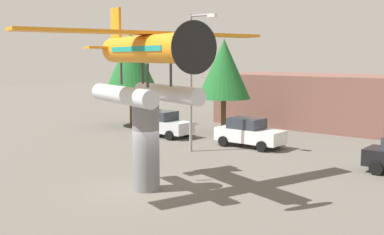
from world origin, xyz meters
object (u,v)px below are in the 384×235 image
Objects in this scene: car_mid_white at (249,133)px; tree_east at (224,69)px; display_pedestal at (146,147)px; tree_west at (131,66)px; storefront_building at (312,100)px; car_near_silver at (163,124)px; streetlight_primary at (193,73)px; floatplane_monument at (146,61)px.

tree_east is (-4.23, 3.31, 3.73)m from car_mid_white.
display_pedestal reaches higher than car_mid_white.
storefront_building is at bearing 42.17° from tree_west.
tree_west is (-11.96, 1.64, 3.92)m from car_mid_white.
car_mid_white is at bearing 98.89° from display_pedestal.
car_mid_white is (6.69, 0.48, 0.00)m from car_near_silver.
car_mid_white is 6.54m from tree_east.
streetlight_primary is 11.38m from tree_west.
tree_west is at bearing 172.18° from car_mid_white.
streetlight_primary is 7.08m from tree_east.
tree_east is (-5.89, 13.91, 2.80)m from display_pedestal.
tree_west reaches higher than car_mid_white.
display_pedestal is 3.48m from floatplane_monument.
streetlight_primary is (-3.36, 7.29, 2.75)m from display_pedestal.
tree_west is at bearing 138.04° from display_pedestal.
streetlight_primary is at bearing -92.04° from storefront_building.
tree_east is (-6.01, 13.95, -0.68)m from floatplane_monument.
storefront_building is 1.87× the size of tree_west.
streetlight_primary is 0.56× the size of storefront_building.
tree_west is at bearing -137.83° from storefront_building.
floatplane_monument is 13.94m from car_near_silver.
storefront_building is (5.50, 11.88, 1.16)m from car_near_silver.
display_pedestal is 0.54× the size of tree_east.
streetlight_primary reaches higher than tree_west.
storefront_building reaches higher than display_pedestal.
floatplane_monument is 2.43× the size of car_mid_white.
display_pedestal is 0.35× the size of floatplane_monument.
car_near_silver is 6.90m from tree_west.
tree_west is 1.10× the size of tree_east.
car_near_silver is 6.70m from car_mid_white.
tree_west is (-5.27, 2.12, 3.92)m from car_near_silver.
streetlight_primary reaches higher than floatplane_monument.
tree_west reaches higher than car_near_silver.
car_near_silver is 6.80m from streetlight_primary.
streetlight_primary is (-3.49, 7.34, -0.73)m from floatplane_monument.
streetlight_primary is at bearing 114.75° from display_pedestal.
tree_east is at bearing 110.91° from streetlight_primary.
floatplane_monument is 1.51× the size of tree_east.
car_near_silver is 0.62× the size of tree_east.
floatplane_monument is at bearing -41.80° from tree_west.
floatplane_monument is at bearing -50.18° from car_near_silver.
streetlight_primary is 14.93m from storefront_building.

